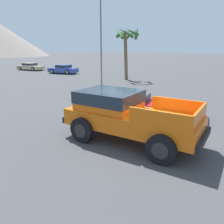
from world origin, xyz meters
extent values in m
plane|color=#424244|center=(0.00, 0.00, 0.00)|extent=(320.00, 320.00, 0.00)
cube|color=orange|center=(-0.34, -0.06, 0.84)|extent=(2.84, 5.21, 0.61)
cube|color=orange|center=(-0.52, 0.91, 1.50)|extent=(2.19, 2.46, 0.71)
cube|color=#1E2833|center=(-0.52, 0.91, 1.63)|extent=(2.24, 2.51, 0.45)
cube|color=orange|center=(-1.04, -1.60, 1.39)|extent=(0.43, 1.96, 0.48)
cube|color=orange|center=(0.84, -1.25, 1.39)|extent=(0.43, 1.96, 0.48)
cube|color=orange|center=(0.07, -2.36, 1.39)|extent=(1.90, 0.42, 0.48)
cube|color=black|center=(-0.79, 2.41, 0.66)|extent=(1.95, 0.51, 0.24)
cube|color=black|center=(0.10, -2.54, 0.66)|extent=(1.95, 0.51, 0.24)
cylinder|color=black|center=(-1.63, 1.26, 0.48)|extent=(0.46, 0.99, 0.95)
cylinder|color=#232326|center=(-1.63, 1.26, 0.48)|extent=(0.40, 0.57, 0.52)
cylinder|color=black|center=(0.39, 1.62, 0.48)|extent=(0.46, 0.99, 0.95)
cylinder|color=#232326|center=(0.39, 1.62, 0.48)|extent=(0.40, 0.57, 0.52)
cylinder|color=black|center=(-1.08, -1.75, 0.48)|extent=(0.46, 0.99, 0.95)
cylinder|color=#232326|center=(-1.08, -1.75, 0.48)|extent=(0.40, 0.57, 0.52)
cylinder|color=black|center=(0.94, -1.39, 0.48)|extent=(0.46, 0.99, 0.95)
cylinder|color=#232326|center=(0.94, -1.39, 0.48)|extent=(0.40, 0.57, 0.52)
cube|color=#B21419|center=(3.17, 1.01, 0.42)|extent=(3.18, 4.93, 0.52)
cube|color=#1E2833|center=(3.01, 1.49, 0.85)|extent=(1.46, 0.55, 0.34)
cube|color=black|center=(3.43, 0.25, 0.76)|extent=(1.56, 1.07, 0.16)
cylinder|color=black|center=(1.89, 2.08, 0.30)|extent=(0.40, 0.64, 0.60)
cylinder|color=#9E9EA3|center=(1.89, 2.08, 0.30)|extent=(0.33, 0.39, 0.33)
cylinder|color=black|center=(3.52, 2.64, 0.30)|extent=(0.40, 0.64, 0.60)
cylinder|color=#9E9EA3|center=(3.52, 2.64, 0.30)|extent=(0.33, 0.39, 0.33)
cylinder|color=black|center=(2.82, -0.62, 0.30)|extent=(0.40, 0.64, 0.60)
cylinder|color=#9E9EA3|center=(2.82, -0.62, 0.30)|extent=(0.33, 0.39, 0.33)
cylinder|color=black|center=(4.44, -0.06, 0.30)|extent=(0.40, 0.64, 0.60)
cylinder|color=#9E9EA3|center=(4.44, -0.06, 0.30)|extent=(0.33, 0.39, 0.33)
cube|color=#334C9E|center=(11.69, 21.13, 0.47)|extent=(2.97, 4.37, 0.58)
cube|color=#334C9E|center=(11.72, 21.04, 0.98)|extent=(2.01, 2.10, 0.44)
cube|color=#1E2833|center=(11.72, 21.04, 1.03)|extent=(2.05, 2.14, 0.27)
cylinder|color=black|center=(10.48, 22.03, 0.33)|extent=(0.42, 0.69, 0.65)
cylinder|color=#9E9EA3|center=(10.48, 22.03, 0.33)|extent=(0.34, 0.41, 0.36)
cylinder|color=black|center=(12.07, 22.58, 0.33)|extent=(0.42, 0.69, 0.65)
cylinder|color=#9E9EA3|center=(12.07, 22.58, 0.33)|extent=(0.34, 0.41, 0.36)
cylinder|color=black|center=(11.30, 19.68, 0.33)|extent=(0.42, 0.69, 0.65)
cylinder|color=#9E9EA3|center=(11.30, 19.68, 0.33)|extent=(0.34, 0.41, 0.36)
cylinder|color=black|center=(12.89, 20.23, 0.33)|extent=(0.42, 0.69, 0.65)
cylinder|color=#9E9EA3|center=(12.89, 20.23, 0.33)|extent=(0.34, 0.41, 0.36)
cube|color=tan|center=(11.03, 29.06, 0.42)|extent=(2.89, 4.84, 0.51)
cube|color=tan|center=(11.00, 29.16, 0.91)|extent=(1.98, 2.25, 0.46)
cube|color=#1E2833|center=(11.00, 29.16, 0.97)|extent=(2.03, 2.29, 0.28)
cylinder|color=black|center=(12.21, 27.92, 0.31)|extent=(0.38, 0.65, 0.62)
cylinder|color=#9E9EA3|center=(12.21, 27.92, 0.31)|extent=(0.32, 0.39, 0.34)
cylinder|color=black|center=(10.60, 27.48, 0.31)|extent=(0.38, 0.65, 0.62)
cylinder|color=#9E9EA3|center=(10.60, 27.48, 0.31)|extent=(0.32, 0.39, 0.34)
cylinder|color=black|center=(11.46, 30.64, 0.31)|extent=(0.38, 0.65, 0.62)
cylinder|color=#9E9EA3|center=(11.46, 30.64, 0.31)|extent=(0.32, 0.39, 0.34)
cylinder|color=black|center=(9.85, 30.19, 0.31)|extent=(0.38, 0.65, 0.62)
cylinder|color=#9E9EA3|center=(9.85, 30.19, 0.31)|extent=(0.32, 0.39, 0.34)
cylinder|color=slate|center=(7.26, 9.12, 4.09)|extent=(0.14, 0.14, 8.17)
cylinder|color=brown|center=(12.75, 10.81, 2.59)|extent=(0.36, 0.65, 5.20)
cone|color=#2D6028|center=(13.68, 10.80, 4.91)|extent=(0.61, 1.80, 1.32)
cone|color=#2D6028|center=(13.37, 11.50, 4.99)|extent=(1.88, 1.53, 1.06)
cone|color=#2D6028|center=(12.53, 11.37, 5.00)|extent=(1.51, 0.79, 0.99)
cone|color=#2D6028|center=(11.86, 11.03, 4.92)|extent=(1.03, 1.84, 1.29)
cone|color=#2D6028|center=(11.95, 10.22, 4.95)|extent=(1.19, 1.74, 1.19)
cone|color=#2D6028|center=(12.51, 9.87, 5.03)|extent=(1.72, 0.83, 0.92)
cone|color=#2D6028|center=(13.44, 9.91, 4.93)|extent=(1.70, 1.60, 1.26)
camera|label=1|loc=(-6.53, -4.69, 3.40)|focal=35.00mm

